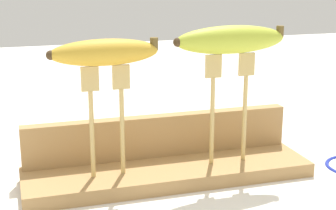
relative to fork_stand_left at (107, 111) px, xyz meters
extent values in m
plane|color=silver|center=(0.10, 0.01, -0.12)|extent=(3.00, 3.00, 0.00)
cube|color=#A87F4C|center=(0.10, 0.01, -0.11)|extent=(0.46, 0.12, 0.02)
cube|color=#A87F4C|center=(0.10, 0.06, -0.07)|extent=(0.45, 0.02, 0.07)
cylinder|color=tan|center=(-0.02, 0.00, -0.04)|extent=(0.01, 0.01, 0.13)
cube|color=tan|center=(-0.02, 0.00, 0.05)|extent=(0.03, 0.01, 0.04)
cylinder|color=tan|center=(0.02, 0.00, -0.04)|extent=(0.01, 0.01, 0.13)
cube|color=tan|center=(0.02, 0.00, 0.05)|extent=(0.03, 0.01, 0.04)
cylinder|color=tan|center=(0.17, 0.00, -0.03)|extent=(0.01, 0.01, 0.14)
cube|color=tan|center=(0.17, 0.00, 0.06)|extent=(0.03, 0.01, 0.04)
cylinder|color=tan|center=(0.22, 0.00, -0.03)|extent=(0.01, 0.01, 0.14)
cube|color=tan|center=(0.22, 0.00, 0.06)|extent=(0.03, 0.01, 0.04)
ellipsoid|color=gold|center=(0.00, 0.00, 0.09)|extent=(0.16, 0.05, 0.04)
cylinder|color=brown|center=(0.07, 0.00, 0.10)|extent=(0.01, 0.01, 0.02)
sphere|color=#3F2D19|center=(-0.08, 0.00, 0.09)|extent=(0.01, 0.01, 0.01)
ellipsoid|color=#B2C138|center=(0.20, 0.00, 0.10)|extent=(0.18, 0.05, 0.04)
cylinder|color=brown|center=(0.28, 0.00, 0.11)|extent=(0.01, 0.01, 0.02)
sphere|color=#3F2D19|center=(0.11, 0.00, 0.10)|extent=(0.01, 0.01, 0.01)
camera|label=1|loc=(-0.13, -0.74, 0.21)|focal=56.43mm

